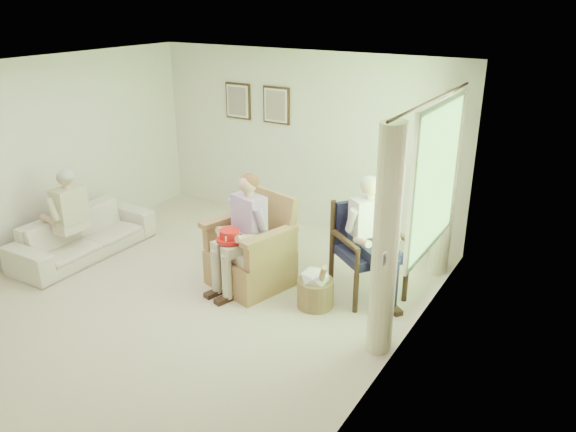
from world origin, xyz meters
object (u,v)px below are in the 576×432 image
Objects in this scene: person_wicker at (244,225)px; person_dark at (367,230)px; person_sofa at (66,211)px; red_hat at (230,236)px; hatbox at (316,287)px; wicker_armchair at (252,257)px; sofa at (83,235)px; wood_armchair at (372,245)px.

person_dark reaches higher than person_wicker.
person_sofa is at bearing 142.99° from person_dark.
hatbox is (0.99, 0.26, -0.50)m from red_hat.
person_sofa is (-2.42, -0.58, -0.12)m from person_wicker.
hatbox is (3.35, 0.64, -0.46)m from person_sofa.
wicker_armchair is 2.55m from person_sofa.
person_sofa is 2.39m from red_hat.
wicker_armchair is at bearing 142.86° from person_dark.
person_wicker is 2.49m from person_sofa.
sofa is 1.41× the size of person_wicker.
person_dark reaches higher than wicker_armchair.
wood_armchair reaches higher than hatbox.
wood_armchair is at bearing 109.84° from person_sofa.
hatbox is (-0.39, -0.65, -0.36)m from wood_armchair.
wicker_armchair is 0.90× the size of person_sofa.
hatbox is at bearing -174.81° from wood_armchair.
hatbox is (3.35, 0.42, -0.05)m from sofa.
person_dark is 2.33× the size of hatbox.
red_hat is at bearing -85.97° from sofa.
person_wicker is 1.09m from hatbox.
wood_armchair is 0.88× the size of person_sofa.
person_wicker is 2.26× the size of hatbox.
sofa is (-3.74, -1.07, -0.31)m from wood_armchair.
red_hat is 1.14m from hatbox.
person_sofa reaches higher than hatbox.
wood_armchair is 1.78× the size of hatbox.
person_sofa is 2.02× the size of hatbox.
red_hat is (2.35, 0.38, 0.04)m from person_sofa.
person_dark reaches higher than red_hat.
person_wicker reaches higher than hatbox.
person_sofa is at bearing 145.49° from wood_armchair.
red_hat is (-1.39, -0.91, 0.14)m from wood_armchair.
sofa is at bearing -156.54° from person_wicker.
red_hat is at bearing -165.38° from hatbox.
person_wicker is at bearing -81.56° from sofa.
sofa is 0.47m from person_sofa.
red_hat is (-0.07, -0.19, -0.08)m from person_wicker.
wicker_armchair is 2.47m from sofa.
wood_armchair is 0.84m from hatbox.
sofa is (-2.42, -0.51, -0.07)m from wicker_armchair.
wicker_armchair reaches higher than wood_armchair.
wood_armchair is 3.55× the size of red_hat.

